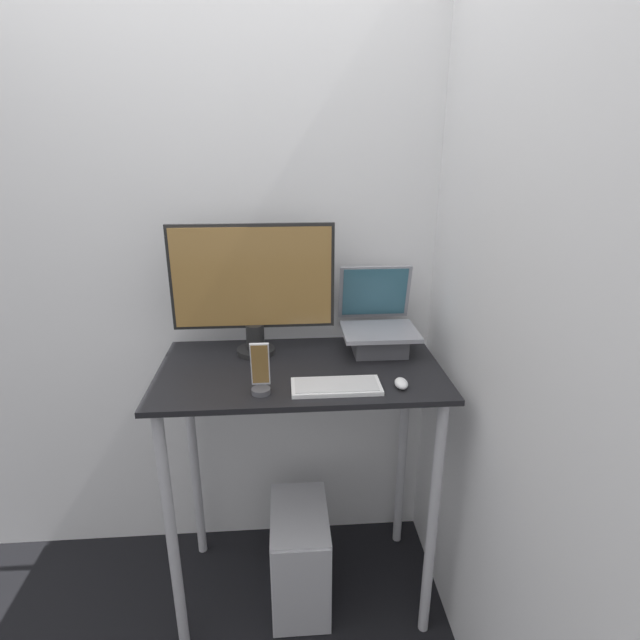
% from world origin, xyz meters
% --- Properties ---
extents(wall_back, '(6.00, 0.05, 2.60)m').
position_xyz_m(wall_back, '(0.00, 0.65, 1.30)').
color(wall_back, silver).
rests_on(wall_back, ground_plane).
extents(wall_side_right, '(0.05, 6.00, 2.60)m').
position_xyz_m(wall_side_right, '(0.59, 0.00, 1.30)').
color(wall_side_right, silver).
rests_on(wall_side_right, ground_plane).
extents(desk, '(1.02, 0.57, 1.03)m').
position_xyz_m(desk, '(0.00, 0.28, 0.84)').
color(desk, black).
rests_on(desk, ground_plane).
extents(laptop, '(0.28, 0.27, 0.31)m').
position_xyz_m(laptop, '(0.31, 0.42, 1.11)').
color(laptop, '#4C4C51').
rests_on(laptop, desk).
extents(monitor, '(0.60, 0.14, 0.50)m').
position_xyz_m(monitor, '(-0.16, 0.43, 1.29)').
color(monitor, black).
rests_on(monitor, desk).
extents(keyboard, '(0.30, 0.13, 0.02)m').
position_xyz_m(keyboard, '(0.11, 0.11, 1.04)').
color(keyboard, white).
rests_on(keyboard, desk).
extents(mouse, '(0.04, 0.07, 0.03)m').
position_xyz_m(mouse, '(0.33, 0.10, 1.04)').
color(mouse, white).
rests_on(mouse, desk).
extents(cell_phone, '(0.06, 0.07, 0.17)m').
position_xyz_m(cell_phone, '(-0.13, 0.11, 1.09)').
color(cell_phone, '#4C4C51').
rests_on(cell_phone, desk).
extents(computer_tower, '(0.22, 0.37, 0.43)m').
position_xyz_m(computer_tower, '(-0.01, 0.23, 0.21)').
color(computer_tower, silver).
rests_on(computer_tower, ground_plane).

